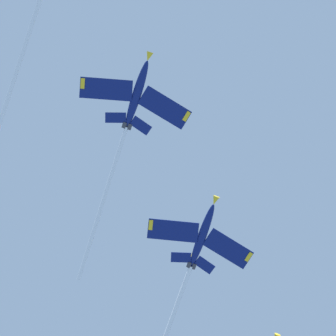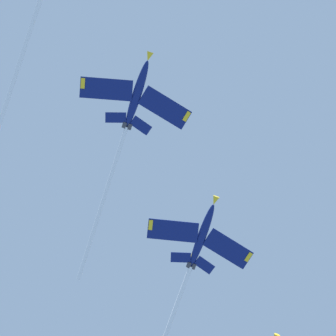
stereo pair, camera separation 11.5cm
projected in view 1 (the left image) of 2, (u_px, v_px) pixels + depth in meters
jet_second at (128, 122)px, 134.65m from camera, size 19.75×40.06×11.96m
jet_third at (188, 275)px, 140.00m from camera, size 19.61×44.96×13.59m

